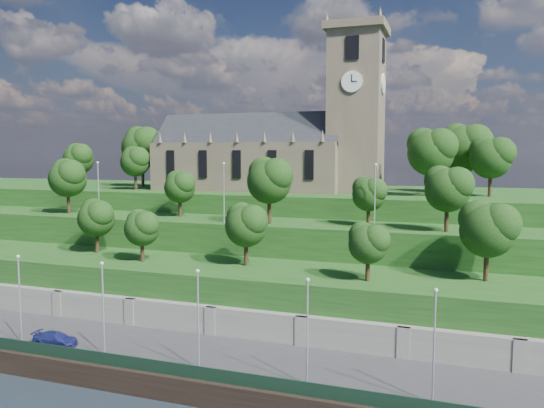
% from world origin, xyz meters
% --- Properties ---
extents(ground, '(320.00, 320.00, 0.00)m').
position_xyz_m(ground, '(0.00, 0.00, 0.00)').
color(ground, black).
rests_on(ground, ground).
extents(promenade, '(160.00, 12.00, 2.00)m').
position_xyz_m(promenade, '(0.00, 6.00, 1.00)').
color(promenade, '#2D2D30').
rests_on(promenade, ground).
extents(quay_wall, '(160.00, 0.50, 2.20)m').
position_xyz_m(quay_wall, '(0.00, -0.05, 1.10)').
color(quay_wall, black).
rests_on(quay_wall, ground).
extents(fence, '(160.00, 0.10, 1.20)m').
position_xyz_m(fence, '(0.00, 0.60, 2.60)').
color(fence, black).
rests_on(fence, promenade).
extents(retaining_wall, '(160.00, 2.10, 5.00)m').
position_xyz_m(retaining_wall, '(0.00, 11.97, 2.50)').
color(retaining_wall, slate).
rests_on(retaining_wall, ground).
extents(embankment_lower, '(160.00, 12.00, 8.00)m').
position_xyz_m(embankment_lower, '(0.00, 18.00, 4.00)').
color(embankment_lower, '#1A4216').
rests_on(embankment_lower, ground).
extents(embankment_upper, '(160.00, 10.00, 12.00)m').
position_xyz_m(embankment_upper, '(0.00, 29.00, 6.00)').
color(embankment_upper, '#1A4216').
rests_on(embankment_upper, ground).
extents(hilltop, '(160.00, 32.00, 15.00)m').
position_xyz_m(hilltop, '(0.00, 50.00, 7.50)').
color(hilltop, '#1A4216').
rests_on(hilltop, ground).
extents(church, '(38.60, 12.35, 27.60)m').
position_xyz_m(church, '(0.79, 45.98, 22.52)').
color(church, brown).
rests_on(church, hilltop).
extents(trees_lower, '(68.67, 8.87, 8.38)m').
position_xyz_m(trees_lower, '(6.38, 18.62, 12.92)').
color(trees_lower, black).
rests_on(trees_lower, embankment_lower).
extents(trees_upper, '(61.45, 8.22, 8.82)m').
position_xyz_m(trees_upper, '(1.51, 27.87, 17.44)').
color(trees_upper, black).
rests_on(trees_upper, embankment_upper).
extents(trees_hilltop, '(76.51, 16.18, 11.38)m').
position_xyz_m(trees_hilltop, '(3.70, 45.67, 21.86)').
color(trees_hilltop, black).
rests_on(trees_hilltop, hilltop).
extents(lamp_posts_promenade, '(60.36, 0.36, 9.16)m').
position_xyz_m(lamp_posts_promenade, '(-2.00, 2.50, 7.20)').
color(lamp_posts_promenade, '#B2B2B7').
rests_on(lamp_posts_promenade, promenade).
extents(lamp_posts_upper, '(40.36, 0.36, 8.09)m').
position_xyz_m(lamp_posts_upper, '(0.00, 26.00, 16.66)').
color(lamp_posts_upper, '#B2B2B7').
rests_on(lamp_posts_upper, embankment_upper).
extents(car_right, '(4.72, 2.23, 1.33)m').
position_xyz_m(car_right, '(-8.44, 3.25, 2.66)').
color(car_right, navy).
rests_on(car_right, promenade).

